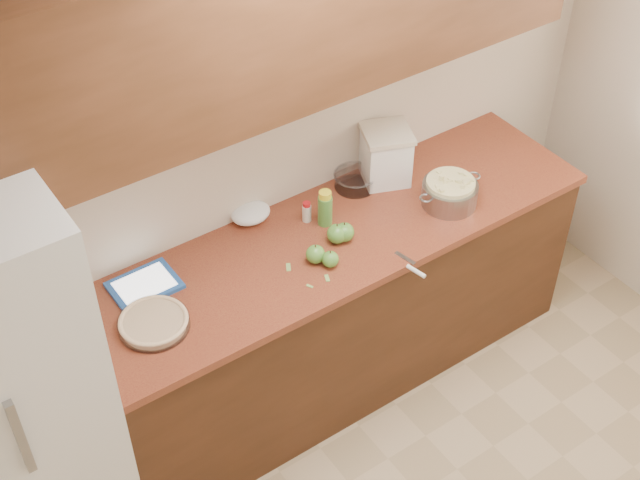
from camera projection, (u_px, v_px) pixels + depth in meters
room_shell at (592, 416)px, 2.69m from camera, size 3.60×3.60×3.60m
counter_run at (317, 315)px, 4.16m from camera, size 2.64×0.68×0.92m
upper_cabinets at (293, 10)px, 3.26m from camera, size 2.60×0.34×0.70m
pie at (154, 323)px, 3.47m from camera, size 0.28×0.28×0.05m
colander at (450, 193)px, 4.01m from camera, size 0.34×0.25×0.13m
flour_canister at (386, 155)px, 4.10m from camera, size 0.28×0.28×0.27m
tablet at (144, 285)px, 3.64m from camera, size 0.28×0.21×0.02m
paring_knife at (415, 269)px, 3.71m from camera, size 0.06×0.20×0.02m
lemon_bottle at (325, 208)px, 3.89m from camera, size 0.06×0.06×0.17m
cinnamon_shaker at (307, 212)px, 3.93m from camera, size 0.04×0.04×0.10m
vanilla_bottle at (327, 210)px, 3.96m from camera, size 0.03×0.03×0.09m
mixing_bowl at (355, 179)px, 4.12m from camera, size 0.20×0.20×0.08m
paper_towel at (251, 213)px, 3.94m from camera, size 0.20×0.18×0.08m
apple_left at (315, 254)px, 3.74m from camera, size 0.08×0.08×0.09m
apple_center at (337, 234)px, 3.83m from camera, size 0.09×0.09×0.10m
apple_front at (330, 259)px, 3.72m from camera, size 0.07×0.07×0.08m
apple_extra at (344, 232)px, 3.84m from camera, size 0.09×0.09×0.10m
peel_a at (310, 286)px, 3.65m from camera, size 0.02×0.03×0.00m
peel_b at (288, 267)px, 3.73m from camera, size 0.04×0.05×0.00m
peel_c at (327, 278)px, 3.69m from camera, size 0.03×0.04×0.00m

